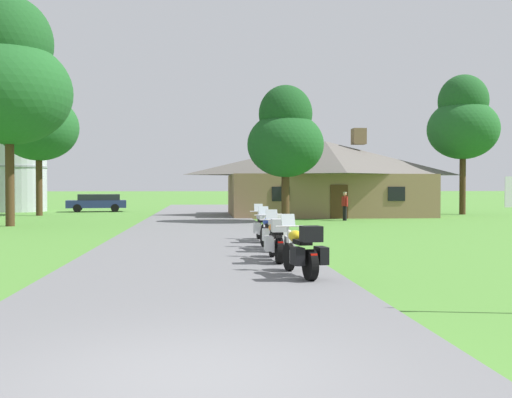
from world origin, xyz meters
TOP-DOWN VIEW (x-y plane):
  - ground_plane at (0.00, 20.00)m, footprint 500.00×500.00m
  - asphalt_driveway at (0.00, 18.00)m, footprint 6.40×80.00m
  - motorcycle_yellow_nearest_to_camera at (2.30, 6.43)m, footprint 0.93×2.07m
  - motorcycle_orange_second_in_row at (2.08, 9.10)m, footprint 0.72×2.08m
  - motorcycle_blue_third_in_row at (2.27, 11.75)m, footprint 0.90×2.08m
  - motorcycle_silver_farthest_in_row at (2.29, 14.61)m, footprint 0.76×2.08m
  - stone_lodge at (8.67, 34.07)m, footprint 13.88×8.72m
  - bystander_red_shirt_near_lodge at (8.53, 27.93)m, footprint 0.32×0.53m
  - tree_by_lodge_front at (4.74, 26.07)m, footprint 4.21×4.21m
  - tree_left_near at (-9.49, 24.65)m, footprint 6.21×6.21m
  - tree_right_of_lodge at (18.85, 34.71)m, footprint 5.05×5.05m
  - tree_left_far at (-11.03, 35.68)m, footprint 5.39×5.39m
  - metal_silo_distant at (-14.59, 42.90)m, footprint 4.50×4.50m
  - parked_navy_suv_far_left at (-8.17, 41.76)m, footprint 4.82×2.51m

SIDE VIEW (x-z plane):
  - ground_plane at x=0.00m, z-range 0.00..0.00m
  - asphalt_driveway at x=0.00m, z-range 0.00..0.06m
  - motorcycle_yellow_nearest_to_camera at x=2.30m, z-range -0.04..1.26m
  - motorcycle_orange_second_in_row at x=2.08m, z-range -0.04..1.26m
  - motorcycle_blue_third_in_row at x=2.27m, z-range -0.04..1.26m
  - motorcycle_silver_farthest_in_row at x=2.29m, z-range -0.04..1.26m
  - parked_navy_suv_far_left at x=-8.17m, z-range 0.08..1.48m
  - bystander_red_shirt_near_lodge at x=8.53m, z-range 0.11..1.79m
  - stone_lodge at x=8.67m, z-range -0.37..5.67m
  - metal_silo_distant at x=-14.59m, z-range 0.01..8.28m
  - tree_by_lodge_front at x=4.74m, z-range 1.01..8.57m
  - tree_right_of_lodge at x=18.85m, z-range 1.69..11.72m
  - tree_left_far at x=-11.03m, z-range 1.58..11.85m
  - tree_left_near at x=-9.49m, z-range 1.70..13.26m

